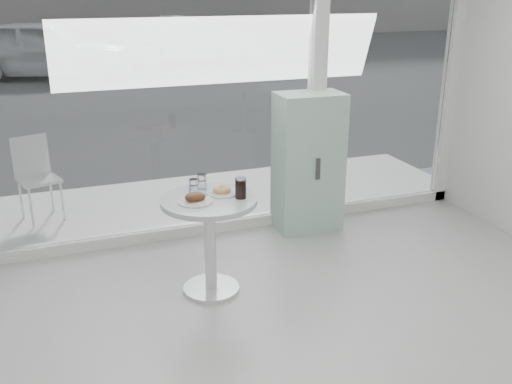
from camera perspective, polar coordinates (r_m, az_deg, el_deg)
name	(u,v)px	position (r m, az deg, el deg)	size (l,w,h in m)	color
storefront	(234,50)	(5.21, -2.18, 13.99)	(5.00, 0.14, 3.00)	white
main_table	(210,226)	(4.31, -4.67, -3.36)	(0.72, 0.72, 0.77)	silver
patio_deck	(207,199)	(6.33, -4.87, -0.70)	(5.60, 1.60, 0.05)	white
street	(98,65)	(18.13, -15.56, 12.14)	(40.00, 24.00, 0.00)	#363636
mint_cabinet	(308,163)	(5.46, 5.23, 2.95)	(0.63, 0.44, 1.33)	#8DB49F
patio_chair	(36,173)	(6.01, -21.15, 1.82)	(0.45, 0.45, 0.83)	silver
car_white	(46,49)	(15.78, -20.29, 13.27)	(1.73, 4.31, 1.47)	silver
car_silver	(188,40)	(17.82, -6.83, 14.86)	(1.49, 4.26, 1.41)	#A0A2A7
plate_fritter	(196,198)	(4.16, -6.04, -0.64)	(0.26, 0.26, 0.07)	silver
plate_donut	(222,191)	(4.31, -3.43, 0.12)	(0.24, 0.24, 0.06)	silver
water_tumbler_a	(194,187)	(4.33, -6.25, 0.51)	(0.07, 0.07, 0.11)	white
water_tumbler_b	(202,182)	(4.42, -5.44, 0.97)	(0.07, 0.07, 0.12)	white
cola_glass	(241,188)	(4.20, -1.54, 0.37)	(0.08, 0.08, 0.16)	white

